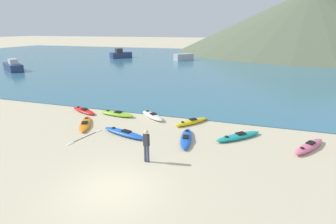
# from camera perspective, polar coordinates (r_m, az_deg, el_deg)

# --- Properties ---
(ground_plane) EXTENTS (400.00, 400.00, 0.00)m
(ground_plane) POSITION_cam_1_polar(r_m,az_deg,el_deg) (11.80, -11.97, -16.09)
(ground_plane) COLOR beige
(bay_water) EXTENTS (160.00, 70.00, 0.06)m
(bay_water) POSITION_cam_1_polar(r_m,az_deg,el_deg) (53.83, 12.64, 10.36)
(bay_water) COLOR teal
(bay_water) RESTS_ON ground_plane
(far_hill_left) EXTENTS (74.67, 74.67, 17.51)m
(far_hill_left) POSITION_cam_1_polar(r_m,az_deg,el_deg) (89.70, 28.18, 17.15)
(far_hill_left) COLOR #5B664C
(far_hill_left) RESTS_ON ground_plane
(far_hill_midleft) EXTENTS (51.40, 51.40, 13.34)m
(far_hill_midleft) POSITION_cam_1_polar(r_m,az_deg,el_deg) (92.57, 31.39, 15.33)
(far_hill_midleft) COLOR #5B664C
(far_hill_midleft) RESTS_ON ground_plane
(kayak_on_sand_0) EXTENTS (3.50, 1.60, 0.36)m
(kayak_on_sand_0) POSITION_cam_1_polar(r_m,az_deg,el_deg) (16.92, -9.47, -4.54)
(kayak_on_sand_0) COLOR blue
(kayak_on_sand_0) RESTS_ON ground_plane
(kayak_on_sand_1) EXTENTS (2.86, 2.83, 0.34)m
(kayak_on_sand_1) POSITION_cam_1_polar(r_m,az_deg,el_deg) (16.81, 15.06, -5.11)
(kayak_on_sand_1) COLOR teal
(kayak_on_sand_1) RESTS_ON ground_plane
(kayak_on_sand_2) EXTENTS (3.08, 1.94, 0.31)m
(kayak_on_sand_2) POSITION_cam_1_polar(r_m,az_deg,el_deg) (22.41, -17.87, 0.33)
(kayak_on_sand_2) COLOR red
(kayak_on_sand_2) RESTS_ON ground_plane
(kayak_on_sand_3) EXTENTS (2.16, 3.14, 0.31)m
(kayak_on_sand_3) POSITION_cam_1_polar(r_m,az_deg,el_deg) (19.25, -17.59, -2.46)
(kayak_on_sand_3) COLOR orange
(kayak_on_sand_3) RESTS_ON ground_plane
(kayak_on_sand_4) EXTENTS (2.23, 2.69, 0.35)m
(kayak_on_sand_4) POSITION_cam_1_polar(r_m,az_deg,el_deg) (18.75, 5.10, -2.14)
(kayak_on_sand_4) COLOR yellow
(kayak_on_sand_4) RESTS_ON ground_plane
(kayak_on_sand_5) EXTENTS (2.61, 2.28, 0.40)m
(kayak_on_sand_5) POSITION_cam_1_polar(r_m,az_deg,el_deg) (19.93, -3.41, -0.80)
(kayak_on_sand_5) COLOR white
(kayak_on_sand_5) RESTS_ON ground_plane
(kayak_on_sand_6) EXTENTS (2.23, 3.02, 0.37)m
(kayak_on_sand_6) POSITION_cam_1_polar(r_m,az_deg,el_deg) (16.87, 28.34, -6.58)
(kayak_on_sand_6) COLOR #E5668C
(kayak_on_sand_6) RESTS_ON ground_plane
(kayak_on_sand_7) EXTENTS (3.13, 1.16, 0.36)m
(kayak_on_sand_7) POSITION_cam_1_polar(r_m,az_deg,el_deg) (20.82, -11.09, -0.36)
(kayak_on_sand_7) COLOR #8CCC2D
(kayak_on_sand_7) RESTS_ON ground_plane
(kayak_on_sand_8) EXTENTS (1.21, 3.20, 0.34)m
(kayak_on_sand_8) POSITION_cam_1_polar(r_m,az_deg,el_deg) (15.98, 3.95, -5.72)
(kayak_on_sand_8) COLOR blue
(kayak_on_sand_8) RESTS_ON ground_plane
(person_near_foreground) EXTENTS (0.35, 0.24, 1.75)m
(person_near_foreground) POSITION_cam_1_polar(r_m,az_deg,el_deg) (13.21, -4.72, -6.90)
(person_near_foreground) COLOR #384260
(person_near_foreground) RESTS_ON ground_plane
(moored_boat_1) EXTENTS (3.97, 4.20, 1.37)m
(moored_boat_1) POSITION_cam_1_polar(r_m,az_deg,el_deg) (57.00, 3.41, 11.86)
(moored_boat_1) COLOR #B2B2B7
(moored_boat_1) RESTS_ON bay_water
(moored_boat_3) EXTENTS (5.86, 4.53, 1.89)m
(moored_boat_3) POSITION_cam_1_polar(r_m,az_deg,el_deg) (49.35, -30.66, 8.53)
(moored_boat_3) COLOR navy
(moored_boat_3) RESTS_ON bay_water
(moored_boat_4) EXTENTS (4.34, 5.00, 2.16)m
(moored_boat_4) POSITION_cam_1_polar(r_m,az_deg,el_deg) (62.65, -10.26, 12.20)
(moored_boat_4) COLOR navy
(moored_boat_4) RESTS_ON bay_water
(loose_paddle) EXTENTS (0.75, 2.76, 0.03)m
(loose_paddle) POSITION_cam_1_polar(r_m,az_deg,el_deg) (17.28, -17.59, -5.19)
(loose_paddle) COLOR black
(loose_paddle) RESTS_ON ground_plane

